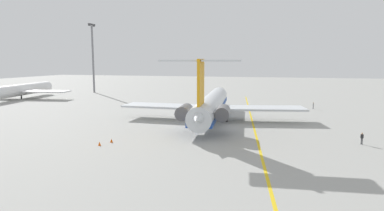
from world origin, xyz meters
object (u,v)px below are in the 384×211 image
at_px(main_jetliner, 211,105).
at_px(light_mast, 93,55).
at_px(ground_crew_near_nose, 313,105).
at_px(safety_cone_tail, 175,104).
at_px(airliner_mid_left, 23,90).
at_px(ground_crew_near_tail, 362,137).
at_px(safety_cone_wingtip, 100,144).
at_px(safety_cone_nose, 111,140).

distance_m(main_jetliner, light_mast, 72.56).
bearing_deg(ground_crew_near_nose, safety_cone_tail, -8.98).
height_order(airliner_mid_left, safety_cone_tail, airliner_mid_left).
bearing_deg(safety_cone_tail, ground_crew_near_tail, -131.23).
relative_size(main_jetliner, safety_cone_wingtip, 75.17).
relative_size(main_jetliner, ground_crew_near_nose, 24.85).
distance_m(airliner_mid_left, safety_cone_nose, 70.35).
bearing_deg(ground_crew_near_nose, safety_cone_nose, 42.86).
height_order(safety_cone_nose, safety_cone_tail, same).
height_order(safety_cone_tail, light_mast, light_mast).
height_order(safety_cone_wingtip, light_mast, light_mast).
distance_m(ground_crew_near_nose, safety_cone_tail, 35.28).
relative_size(safety_cone_nose, safety_cone_tail, 1.00).
distance_m(ground_crew_near_nose, safety_cone_nose, 53.02).
relative_size(airliner_mid_left, ground_crew_near_tail, 18.25).
xyz_separation_m(main_jetliner, light_mast, (47.30, 54.01, 10.51)).
xyz_separation_m(airliner_mid_left, ground_crew_near_tail, (-36.44, -89.46, -1.67)).
height_order(airliner_mid_left, safety_cone_wingtip, airliner_mid_left).
height_order(main_jetliner, light_mast, light_mast).
bearing_deg(safety_cone_tail, safety_cone_nose, -175.03).
xyz_separation_m(safety_cone_wingtip, safety_cone_tail, (43.66, 2.89, 0.00)).
height_order(main_jetliner, ground_crew_near_nose, main_jetliner).
bearing_deg(ground_crew_near_tail, airliner_mid_left, 58.70).
height_order(safety_cone_wingtip, safety_cone_tail, same).
bearing_deg(light_mast, airliner_mid_left, 154.24).
bearing_deg(safety_cone_tail, ground_crew_near_nose, -88.49).
height_order(main_jetliner, airliner_mid_left, main_jetliner).
bearing_deg(safety_cone_nose, ground_crew_near_tail, -77.28).
bearing_deg(airliner_mid_left, safety_cone_wingtip, -138.24).
relative_size(airliner_mid_left, ground_crew_near_nose, 18.80).
bearing_deg(main_jetliner, airliner_mid_left, 64.40).
bearing_deg(airliner_mid_left, ground_crew_near_nose, -98.69).
height_order(ground_crew_near_nose, safety_cone_nose, ground_crew_near_nose).
xyz_separation_m(safety_cone_nose, safety_cone_tail, (41.60, 3.62, 0.00)).
bearing_deg(main_jetliner, ground_crew_near_nose, -48.59).
height_order(main_jetliner, safety_cone_wingtip, main_jetliner).
xyz_separation_m(ground_crew_near_nose, safety_cone_tail, (-0.93, 35.26, -0.78)).
bearing_deg(light_mast, safety_cone_wingtip, -148.48).
relative_size(ground_crew_near_nose, ground_crew_near_tail, 0.97).
xyz_separation_m(main_jetliner, safety_cone_tail, (21.40, 14.24, -3.01)).
bearing_deg(airliner_mid_left, ground_crew_near_tail, -119.67).
bearing_deg(safety_cone_wingtip, airliner_mid_left, 49.27).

